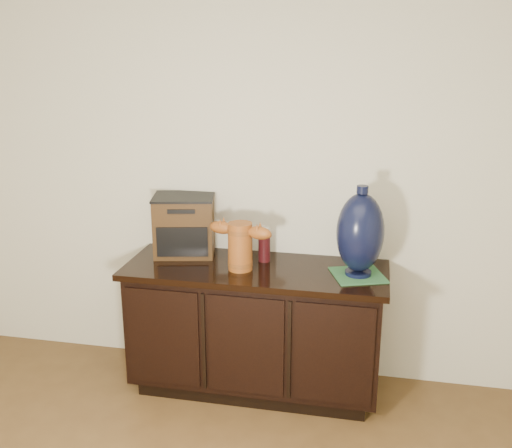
% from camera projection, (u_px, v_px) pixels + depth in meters
% --- Properties ---
extents(room, '(5.00, 5.00, 5.00)m').
position_uv_depth(room, '(5.00, 416.00, 1.08)').
color(room, brown).
rests_on(room, ground).
extents(sideboard, '(1.46, 0.56, 0.75)m').
position_uv_depth(sideboard, '(256.00, 327.00, 3.43)').
color(sideboard, black).
rests_on(sideboard, ground).
extents(terracotta_vessel, '(0.38, 0.17, 0.27)m').
position_uv_depth(terracotta_vessel, '(240.00, 243.00, 3.25)').
color(terracotta_vessel, '#9F531C').
rests_on(terracotta_vessel, sideboard).
extents(tv_radio, '(0.40, 0.35, 0.35)m').
position_uv_depth(tv_radio, '(184.00, 225.00, 3.50)').
color(tv_radio, '#3B240E').
rests_on(tv_radio, sideboard).
extents(green_mat, '(0.33, 0.33, 0.01)m').
position_uv_depth(green_mat, '(358.00, 275.00, 3.20)').
color(green_mat, '#2E6638').
rests_on(green_mat, sideboard).
extents(lamp_base, '(0.32, 0.32, 0.49)m').
position_uv_depth(lamp_base, '(360.00, 233.00, 3.13)').
color(lamp_base, black).
rests_on(lamp_base, green_mat).
extents(spray_can, '(0.07, 0.07, 0.20)m').
position_uv_depth(spray_can, '(264.00, 245.00, 3.39)').
color(spray_can, '#500D12').
rests_on(spray_can, sideboard).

